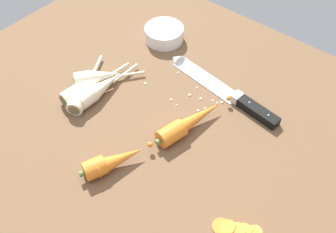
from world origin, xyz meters
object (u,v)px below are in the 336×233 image
at_px(chefs_knife, 219,87).
at_px(parsnip_mid_right, 99,89).
at_px(carrot_slice_stack, 237,231).
at_px(whole_carrot_second, 111,161).
at_px(parsnip_front, 86,87).
at_px(parsnip_back, 98,77).
at_px(whole_carrot, 189,123).
at_px(parsnip_mid_left, 83,90).
at_px(prep_bowl, 164,33).

bearing_deg(chefs_knife, parsnip_mid_right, -136.21).
bearing_deg(carrot_slice_stack, parsnip_mid_right, 169.20).
bearing_deg(whole_carrot_second, parsnip_mid_right, 143.00).
xyz_separation_m(parsnip_front, parsnip_back, (-0.00, 0.05, 0.00)).
bearing_deg(chefs_knife, parsnip_back, -144.50).
distance_m(whole_carrot, parsnip_front, 0.28).
xyz_separation_m(whole_carrot_second, parsnip_mid_left, (-0.20, 0.10, -0.00)).
distance_m(parsnip_mid_left, parsnip_back, 0.06).
distance_m(chefs_knife, whole_carrot, 0.15).
relative_size(chefs_knife, whole_carrot_second, 2.21).
bearing_deg(parsnip_front, parsnip_back, 95.15).
relative_size(whole_carrot, parsnip_back, 1.41).
distance_m(parsnip_front, parsnip_back, 0.05).
distance_m(whole_carrot_second, prep_bowl, 0.45).
relative_size(whole_carrot, parsnip_front, 1.06).
relative_size(parsnip_mid_left, carrot_slice_stack, 2.10).
xyz_separation_m(parsnip_mid_right, prep_bowl, (-0.02, 0.27, 0.00)).
height_order(parsnip_front, carrot_slice_stack, parsnip_front).
bearing_deg(prep_bowl, carrot_slice_stack, -36.81).
bearing_deg(parsnip_back, prep_bowl, 86.02).
relative_size(parsnip_mid_right, carrot_slice_stack, 2.15).
xyz_separation_m(whole_carrot, parsnip_back, (-0.27, -0.03, -0.00)).
height_order(chefs_knife, parsnip_mid_right, parsnip_mid_right).
bearing_deg(prep_bowl, parsnip_back, -93.98).
xyz_separation_m(parsnip_mid_right, parsnip_back, (-0.03, 0.03, 0.00)).
bearing_deg(carrot_slice_stack, chefs_knife, 129.85).
xyz_separation_m(whole_carrot_second, parsnip_back, (-0.21, 0.16, -0.00)).
bearing_deg(whole_carrot_second, chefs_knife, 83.09).
distance_m(whole_carrot_second, parsnip_back, 0.26).
distance_m(whole_carrot, carrot_slice_stack, 0.27).
distance_m(whole_carrot_second, parsnip_mid_left, 0.23).
bearing_deg(parsnip_mid_left, prep_bowl, 88.19).
height_order(parsnip_front, parsnip_mid_right, same).
xyz_separation_m(chefs_knife, whole_carrot, (0.02, -0.15, 0.01)).
xyz_separation_m(whole_carrot_second, parsnip_mid_right, (-0.17, 0.13, -0.00)).
height_order(whole_carrot_second, prep_bowl, whole_carrot_second).
relative_size(chefs_knife, parsnip_mid_left, 1.80).
distance_m(whole_carrot, prep_bowl, 0.33).
bearing_deg(carrot_slice_stack, prep_bowl, 143.19).
height_order(whole_carrot_second, parsnip_mid_left, whole_carrot_second).
bearing_deg(parsnip_mid_left, whole_carrot_second, -27.38).
xyz_separation_m(whole_carrot_second, carrot_slice_stack, (0.29, 0.04, -0.01)).
bearing_deg(prep_bowl, chefs_knife, -15.32).
relative_size(parsnip_front, parsnip_mid_left, 1.07).
bearing_deg(prep_bowl, parsnip_mid_right, -86.29).
height_order(whole_carrot, parsnip_mid_right, whole_carrot).
distance_m(parsnip_mid_right, carrot_slice_stack, 0.47).
bearing_deg(whole_carrot, parsnip_mid_left, -162.65).
xyz_separation_m(whole_carrot, parsnip_front, (-0.27, -0.07, -0.00)).
bearing_deg(parsnip_mid_right, parsnip_front, -151.21).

